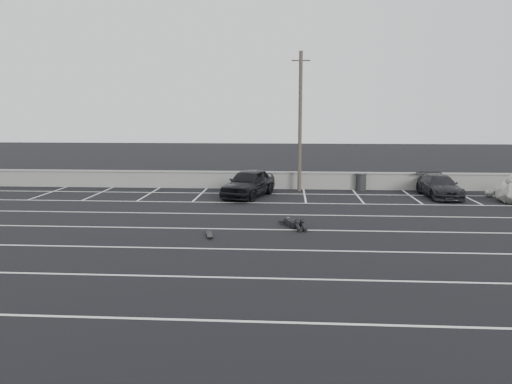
# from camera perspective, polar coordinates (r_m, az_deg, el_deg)

# --- Properties ---
(ground) EXTENTS (120.00, 120.00, 0.00)m
(ground) POSITION_cam_1_polar(r_m,az_deg,el_deg) (17.28, 3.41, -6.65)
(ground) COLOR black
(ground) RESTS_ON ground
(seawall) EXTENTS (50.00, 0.45, 1.06)m
(seawall) POSITION_cam_1_polar(r_m,az_deg,el_deg) (30.92, 3.60, 1.38)
(seawall) COLOR gray
(seawall) RESTS_ON ground
(stall_lines) EXTENTS (36.00, 20.05, 0.01)m
(stall_lines) POSITION_cam_1_polar(r_m,az_deg,el_deg) (21.56, 3.27, -3.46)
(stall_lines) COLOR silver
(stall_lines) RESTS_ON ground
(car_left) EXTENTS (3.16, 4.91, 1.56)m
(car_left) POSITION_cam_1_polar(r_m,az_deg,el_deg) (27.88, -0.85, 1.03)
(car_left) COLOR black
(car_left) RESTS_ON ground
(car_right) EXTENTS (1.87, 4.28, 1.23)m
(car_right) POSITION_cam_1_polar(r_m,az_deg,el_deg) (29.68, 20.22, 0.64)
(car_right) COLOR black
(car_right) RESTS_ON ground
(utility_pole) EXTENTS (1.09, 0.22, 8.21)m
(utility_pole) POSITION_cam_1_polar(r_m,az_deg,el_deg) (29.85, 5.06, 8.04)
(utility_pole) COLOR #4C4238
(utility_pole) RESTS_ON ground
(trash_bin) EXTENTS (0.84, 0.84, 1.03)m
(trash_bin) POSITION_cam_1_polar(r_m,az_deg,el_deg) (30.84, 11.90, 1.13)
(trash_bin) COLOR #242426
(trash_bin) RESTS_ON ground
(person) EXTENTS (2.48, 3.05, 0.49)m
(person) POSITION_cam_1_polar(r_m,az_deg,el_deg) (20.92, 4.16, -3.18)
(person) COLOR black
(person) RESTS_ON ground
(skateboard) EXTENTS (0.36, 0.80, 0.09)m
(skateboard) POSITION_cam_1_polar(r_m,az_deg,el_deg) (19.10, -5.34, -4.91)
(skateboard) COLOR black
(skateboard) RESTS_ON ground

